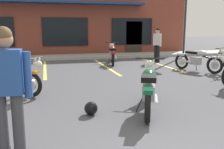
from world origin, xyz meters
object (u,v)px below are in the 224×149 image
motorcycle_foreground_classic (149,88)px  person_in_shorts_foreground (157,43)px  motorcycle_silver_naked (5,77)px  person_near_building (7,86)px  motorcycle_green_cafe_racer (112,54)px  motorcycle_red_sportbike (198,60)px  parking_lot_lamp_post (187,1)px  helmet_on_pavement (91,108)px

motorcycle_foreground_classic → person_in_shorts_foreground: (3.35, 6.79, 0.49)m
motorcycle_silver_naked → person_near_building: person_near_building is taller
motorcycle_silver_naked → motorcycle_green_cafe_racer: 6.17m
motorcycle_red_sportbike → parking_lot_lamp_post: bearing=64.6°
motorcycle_red_sportbike → person_in_shorts_foreground: bearing=96.8°
motorcycle_red_sportbike → parking_lot_lamp_post: size_ratio=0.40×
person_in_shorts_foreground → motorcycle_green_cafe_racer: bearing=-177.1°
person_near_building → motorcycle_silver_naked: bearing=98.8°
motorcycle_silver_naked → person_in_shorts_foreground: 7.96m
motorcycle_green_cafe_racer → person_near_building: person_near_building is taller
person_near_building → parking_lot_lamp_post: 13.01m
motorcycle_green_cafe_racer → helmet_on_pavement: motorcycle_green_cafe_racer is taller
motorcycle_green_cafe_racer → person_near_building: size_ratio=1.24×
person_in_shorts_foreground → parking_lot_lamp_post: parking_lot_lamp_post is taller
motorcycle_red_sportbike → motorcycle_green_cafe_racer: size_ratio=0.95×
motorcycle_red_sportbike → helmet_on_pavement: (-4.89, -3.84, -0.33)m
helmet_on_pavement → parking_lot_lamp_post: 11.41m
helmet_on_pavement → motorcycle_red_sportbike: bearing=38.1°
motorcycle_green_cafe_racer → motorcycle_red_sportbike: bearing=-46.8°
motorcycle_green_cafe_racer → person_in_shorts_foreground: size_ratio=1.24×
motorcycle_foreground_classic → helmet_on_pavement: bearing=179.9°
motorcycle_red_sportbike → parking_lot_lamp_post: parking_lot_lamp_post is taller
motorcycle_red_sportbike → parking_lot_lamp_post: (2.17, 4.58, 2.72)m
person_near_building → helmet_on_pavement: 2.01m
motorcycle_green_cafe_racer → helmet_on_pavement: (-2.23, -6.67, -0.33)m
helmet_on_pavement → person_near_building: bearing=-134.2°
motorcycle_green_cafe_racer → parking_lot_lamp_post: bearing=19.9°
motorcycle_silver_naked → motorcycle_foreground_classic: bearing=-33.6°
motorcycle_foreground_classic → person_near_building: size_ratio=1.18×
person_in_shorts_foreground → helmet_on_pavement: person_in_shorts_foreground is taller
motorcycle_red_sportbike → motorcycle_silver_naked: bearing=-164.4°
motorcycle_foreground_classic → motorcycle_red_sportbike: bearing=46.1°
motorcycle_foreground_classic → person_in_shorts_foreground: size_ratio=1.18×
person_in_shorts_foreground → motorcycle_foreground_classic: bearing=-116.3°
motorcycle_foreground_classic → motorcycle_red_sportbike: 5.33m
motorcycle_red_sportbike → motorcycle_green_cafe_racer: 3.88m
person_in_shorts_foreground → person_near_building: 9.97m
motorcycle_foreground_classic → person_in_shorts_foreground: 7.58m
motorcycle_foreground_classic → motorcycle_green_cafe_racer: (1.04, 6.67, 0.00)m
motorcycle_red_sportbike → person_near_building: size_ratio=1.18×
person_near_building → motorcycle_red_sportbike: bearing=39.9°
person_in_shorts_foreground → helmet_on_pavement: (-4.54, -6.78, -0.82)m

